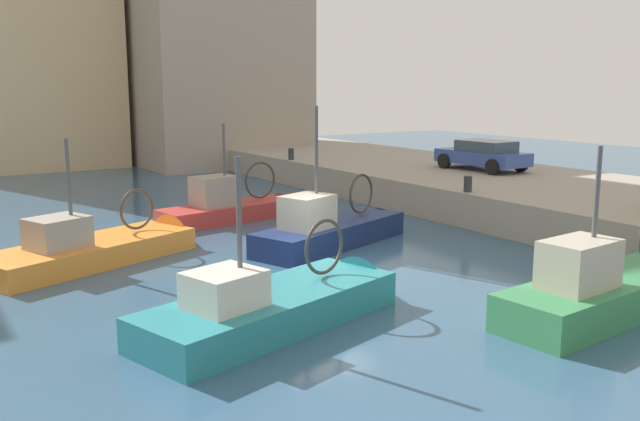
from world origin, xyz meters
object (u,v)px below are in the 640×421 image
Objects in this scene: fishing_boat_green at (615,304)px; parked_car_blue at (483,155)px; fishing_boat_red at (236,214)px; mooring_bollard_north at (291,154)px; fishing_boat_orange at (104,256)px; fishing_boat_teal at (285,317)px; mooring_bollard_mid at (468,184)px; fishing_boat_navy at (336,239)px.

parked_car_blue is at bearing 55.40° from fishing_boat_green.
mooring_bollard_north is at bearing 46.95° from fishing_boat_red.
fishing_boat_orange is 1.14× the size of fishing_boat_red.
fishing_boat_teal reaches higher than mooring_bollard_mid.
fishing_boat_navy is 12.02× the size of mooring_bollard_mid.
fishing_boat_red is 0.87× the size of fishing_boat_green.
mooring_bollard_north is at bearing 79.79° from fishing_boat_green.
fishing_boat_orange is at bearing 104.08° from fishing_boat_teal.
fishing_boat_green reaches higher than fishing_boat_orange.
fishing_boat_green reaches higher than fishing_boat_teal.
fishing_boat_green reaches higher than mooring_bollard_north.
mooring_bollard_north is (5.25, 11.79, 1.33)m from fishing_boat_navy.
fishing_boat_navy is 0.94× the size of fishing_boat_green.
fishing_boat_orange is at bearing 164.16° from fishing_boat_navy.
fishing_boat_green is (8.17, -10.33, 0.04)m from fishing_boat_orange.
fishing_boat_navy is 0.96× the size of fishing_boat_teal.
fishing_boat_green reaches higher than mooring_bollard_mid.
mooring_bollard_mid is 12.00m from mooring_bollard_north.
fishing_boat_navy is 8.62m from fishing_boat_green.
parked_car_blue is at bearing 39.92° from mooring_bollard_mid.
fishing_boat_navy is 5.30m from fishing_boat_red.
fishing_boat_red is at bearing -133.05° from mooring_bollard_north.
fishing_boat_navy is at bearing -15.84° from fishing_boat_orange.
fishing_boat_red is at bearing 99.58° from fishing_boat_navy.
fishing_boat_orange is 0.99× the size of fishing_boat_green.
fishing_boat_green is 9.13m from mooring_bollard_mid.
fishing_boat_navy is at bearing -114.01° from mooring_bollard_north.
fishing_boat_red is 9.08m from mooring_bollard_north.
mooring_bollard_mid is at bearing -2.30° from fishing_boat_navy.
fishing_boat_orange is 12.62× the size of mooring_bollard_mid.
fishing_boat_green is at bearing -79.27° from fishing_boat_navy.
fishing_boat_teal is at bearing -75.92° from fishing_boat_orange.
fishing_boat_navy is 5.42m from mooring_bollard_mid.
fishing_boat_green is 20.63m from mooring_bollard_north.
fishing_boat_red is 1.49× the size of parked_car_blue.
fishing_boat_green reaches higher than parked_car_blue.
fishing_boat_red reaches higher than fishing_boat_orange.
fishing_boat_green is at bearing -113.83° from mooring_bollard_mid.
mooring_bollard_north is (0.00, 12.00, 0.00)m from mooring_bollard_mid.
fishing_boat_orange is 13.17m from fishing_boat_green.
mooring_bollard_mid is (6.13, -5.43, 1.29)m from fishing_boat_red.
fishing_boat_red reaches higher than mooring_bollard_mid.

